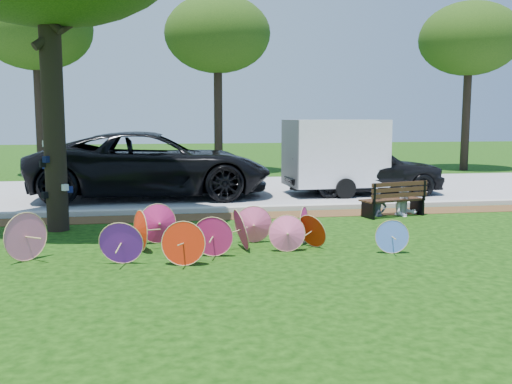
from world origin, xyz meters
TOP-DOWN VIEW (x-y plane):
  - ground at (0.00, 0.00)m, footprint 90.00×90.00m
  - mulch_strip at (0.00, 4.50)m, footprint 90.00×1.00m
  - curb at (0.00, 5.20)m, footprint 90.00×0.30m
  - street at (0.00, 9.35)m, footprint 90.00×8.00m
  - parasol_pile at (-0.62, 0.91)m, footprint 6.79×2.06m
  - black_van at (-1.56, 8.16)m, footprint 7.01×3.30m
  - dark_pickup at (4.84, 7.84)m, footprint 4.86×2.06m
  - cargo_trailer at (3.93, 7.82)m, footprint 2.91×1.92m
  - park_bench at (4.12, 3.91)m, footprint 1.70×0.98m
  - person_left at (3.77, 3.96)m, footprint 0.48×0.32m
  - person_right at (4.47, 3.96)m, footprint 0.70×0.58m
  - bg_trees at (2.45, 15.15)m, footprint 22.62×4.85m

SIDE VIEW (x-z plane):
  - ground at x=0.00m, z-range 0.00..0.00m
  - mulch_strip at x=0.00m, z-range 0.00..0.01m
  - street at x=0.00m, z-range 0.00..0.01m
  - curb at x=0.00m, z-range 0.00..0.12m
  - parasol_pile at x=-0.62m, z-range -0.05..0.77m
  - park_bench at x=4.12m, z-range 0.00..0.84m
  - person_left at x=3.77m, z-range 0.00..1.30m
  - person_right at x=4.47m, z-range 0.00..1.33m
  - dark_pickup at x=4.84m, z-range 0.00..1.64m
  - black_van at x=-1.56m, z-range 0.00..1.94m
  - cargo_trailer at x=3.93m, z-range 0.00..2.58m
  - bg_trees at x=2.45m, z-range 2.07..9.47m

